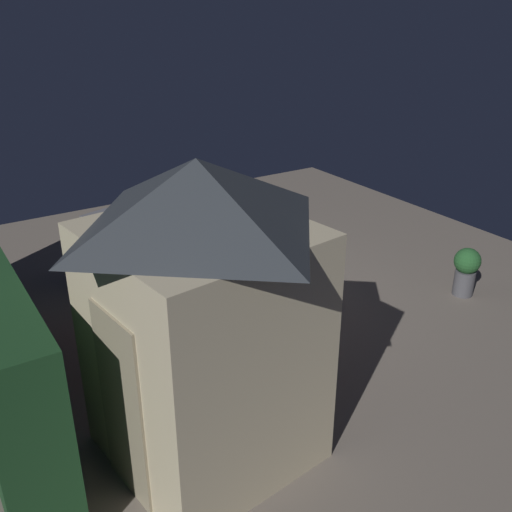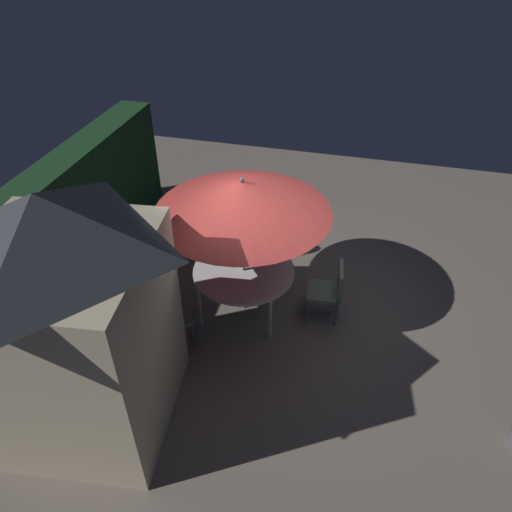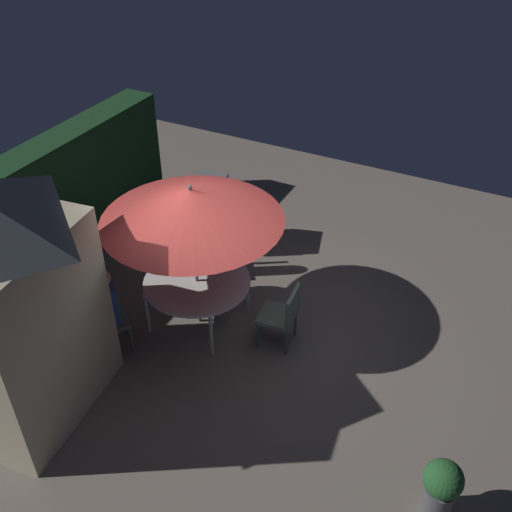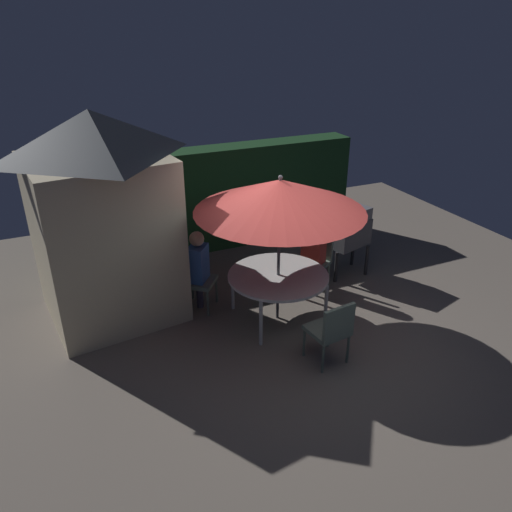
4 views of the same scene
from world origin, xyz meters
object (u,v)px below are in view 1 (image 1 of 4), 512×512
(potted_plant_by_shed, at_px, (466,269))
(chair_far_side, at_px, (190,340))
(bbq_grill, at_px, (108,239))
(person_in_red, at_px, (143,257))
(person_in_blue, at_px, (191,317))
(patio_umbrella, at_px, (206,192))
(chair_toward_hedge, at_px, (277,264))
(garden_shed, at_px, (202,317))
(chair_near_shed, at_px, (139,272))
(patio_table, at_px, (210,278))

(potted_plant_by_shed, bearing_deg, chair_far_side, 85.29)
(bbq_grill, xyz_separation_m, person_in_red, (-0.78, -0.23, -0.06))
(chair_far_side, relative_size, person_in_red, 0.71)
(person_in_blue, bearing_deg, patio_umbrella, -38.73)
(chair_far_side, bearing_deg, chair_toward_hedge, -60.50)
(person_in_blue, bearing_deg, potted_plant_by_shed, -95.63)
(garden_shed, height_order, potted_plant_by_shed, garden_shed)
(chair_toward_hedge, xyz_separation_m, potted_plant_by_shed, (-1.52, -2.42, -0.09))
(garden_shed, xyz_separation_m, chair_toward_hedge, (2.29, -2.44, -1.00))
(bbq_grill, height_order, chair_toward_hedge, bbq_grill)
(garden_shed, bearing_deg, chair_far_side, -19.20)
(garden_shed, xyz_separation_m, chair_far_side, (1.14, -0.40, -1.00))
(chair_near_shed, xyz_separation_m, potted_plant_by_shed, (-2.38, -4.27, -0.09))
(chair_toward_hedge, bearing_deg, patio_table, 96.42)
(potted_plant_by_shed, relative_size, person_in_red, 0.60)
(chair_near_shed, height_order, chair_far_side, same)
(patio_table, distance_m, person_in_red, 1.10)
(chair_far_side, xyz_separation_m, person_in_red, (1.94, -0.23, 0.26))
(garden_shed, xyz_separation_m, person_in_blue, (1.21, -0.45, -0.74))
(garden_shed, bearing_deg, person_in_blue, -20.48)
(chair_near_shed, distance_m, chair_toward_hedge, 2.04)
(chair_near_shed, relative_size, person_in_blue, 0.71)
(patio_umbrella, distance_m, person_in_red, 1.57)
(chair_near_shed, bearing_deg, bbq_grill, 14.32)
(patio_table, bearing_deg, chair_far_side, 141.27)
(patio_table, relative_size, person_in_red, 1.15)
(garden_shed, height_order, chair_far_side, garden_shed)
(chair_toward_hedge, height_order, person_in_blue, person_in_blue)
(bbq_grill, xyz_separation_m, chair_toward_hedge, (-1.57, -2.03, -0.33))
(patio_table, xyz_separation_m, chair_far_side, (-1.02, 0.82, -0.16))
(patio_umbrella, height_order, chair_near_shed, patio_umbrella)
(chair_near_shed, xyz_separation_m, chair_far_side, (-2.01, 0.19, 0.00))
(chair_toward_hedge, distance_m, potted_plant_by_shed, 2.86)
(garden_shed, relative_size, chair_near_shed, 3.32)
(bbq_grill, relative_size, person_in_red, 0.95)
(patio_umbrella, height_order, person_in_red, patio_umbrella)
(garden_shed, distance_m, potted_plant_by_shed, 5.04)
(bbq_grill, height_order, chair_far_side, bbq_grill)
(bbq_grill, height_order, potted_plant_by_shed, bbq_grill)
(bbq_grill, relative_size, chair_toward_hedge, 1.33)
(patio_table, bearing_deg, person_in_red, 32.14)
(patio_table, height_order, person_in_blue, person_in_blue)
(chair_far_side, bearing_deg, patio_umbrella, -38.73)
(bbq_grill, bearing_deg, garden_shed, 174.00)
(bbq_grill, bearing_deg, person_in_red, -163.83)
(chair_far_side, relative_size, person_in_blue, 0.71)
(garden_shed, distance_m, chair_toward_hedge, 3.49)
(patio_umbrella, relative_size, chair_far_side, 2.59)
(garden_shed, bearing_deg, potted_plant_by_shed, -80.95)
(bbq_grill, relative_size, potted_plant_by_shed, 1.58)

